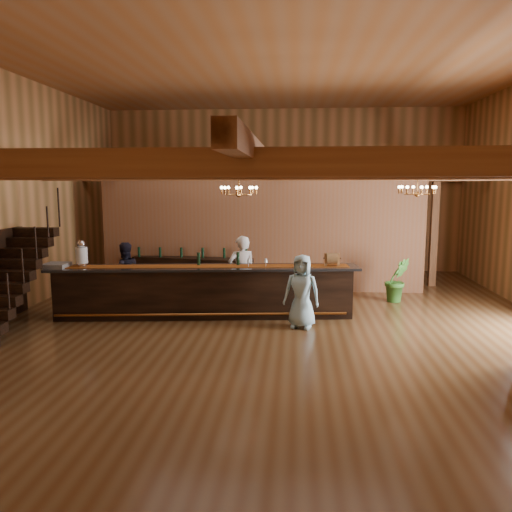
# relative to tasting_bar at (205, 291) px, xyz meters

# --- Properties ---
(floor) EXTENTS (14.00, 14.00, 0.00)m
(floor) POSITION_rel_tasting_bar_xyz_m (1.55, -0.53, -0.59)
(floor) COLOR #4B2D16
(floor) RESTS_ON ground
(ceiling) EXTENTS (14.00, 14.00, 0.00)m
(ceiling) POSITION_rel_tasting_bar_xyz_m (1.55, -0.53, 4.91)
(ceiling) COLOR #9C5A2D
(ceiling) RESTS_ON wall_back
(wall_back) EXTENTS (12.00, 0.10, 5.50)m
(wall_back) POSITION_rel_tasting_bar_xyz_m (1.55, 6.47, 2.16)
(wall_back) COLOR #B57946
(wall_back) RESTS_ON floor
(wall_front) EXTENTS (12.00, 0.10, 5.50)m
(wall_front) POSITION_rel_tasting_bar_xyz_m (1.55, -7.53, 2.16)
(wall_front) COLOR #B57946
(wall_front) RESTS_ON floor
(beam_grid) EXTENTS (11.90, 13.90, 0.39)m
(beam_grid) POSITION_rel_tasting_bar_xyz_m (1.55, -0.02, 2.66)
(beam_grid) COLOR #935D31
(beam_grid) RESTS_ON wall_left
(support_posts) EXTENTS (9.20, 10.20, 3.20)m
(support_posts) POSITION_rel_tasting_bar_xyz_m (1.55, -1.03, 1.01)
(support_posts) COLOR #935D31
(support_posts) RESTS_ON floor
(partition_wall) EXTENTS (9.00, 0.18, 3.10)m
(partition_wall) POSITION_rel_tasting_bar_xyz_m (1.05, 2.97, 0.96)
(partition_wall) COLOR brown
(partition_wall) RESTS_ON floor
(staircase) EXTENTS (1.00, 2.80, 2.00)m
(staircase) POSITION_rel_tasting_bar_xyz_m (-3.90, -1.27, 0.41)
(staircase) COLOR black
(staircase) RESTS_ON floor
(backroom_boxes) EXTENTS (4.10, 0.60, 1.10)m
(backroom_boxes) POSITION_rel_tasting_bar_xyz_m (1.26, 4.97, -0.06)
(backroom_boxes) COLOR black
(backroom_boxes) RESTS_ON floor
(tasting_bar) EXTENTS (6.97, 1.63, 1.17)m
(tasting_bar) POSITION_rel_tasting_bar_xyz_m (0.00, 0.00, 0.00)
(tasting_bar) COLOR black
(tasting_bar) RESTS_ON floor
(beverage_dispenser) EXTENTS (0.26, 0.26, 0.60)m
(beverage_dispenser) POSITION_rel_tasting_bar_xyz_m (-2.72, -0.25, 0.85)
(beverage_dispenser) COLOR silver
(beverage_dispenser) RESTS_ON tasting_bar
(glass_rack_tray) EXTENTS (0.50, 0.50, 0.10)m
(glass_rack_tray) POSITION_rel_tasting_bar_xyz_m (-3.24, -0.42, 0.62)
(glass_rack_tray) COLOR gray
(glass_rack_tray) RESTS_ON tasting_bar
(raffle_drum) EXTENTS (0.34, 0.24, 0.30)m
(raffle_drum) POSITION_rel_tasting_bar_xyz_m (2.85, 0.27, 0.74)
(raffle_drum) COLOR brown
(raffle_drum) RESTS_ON tasting_bar
(bar_bottle_0) EXTENTS (0.07, 0.07, 0.30)m
(bar_bottle_0) POSITION_rel_tasting_bar_xyz_m (-0.15, 0.12, 0.72)
(bar_bottle_0) COLOR black
(bar_bottle_0) RESTS_ON tasting_bar
(bar_bottle_1) EXTENTS (0.07, 0.07, 0.30)m
(bar_bottle_1) POSITION_rel_tasting_bar_xyz_m (0.73, 0.22, 0.72)
(bar_bottle_1) COLOR black
(bar_bottle_1) RESTS_ON tasting_bar
(backbar_shelf) EXTENTS (3.45, 1.11, 0.96)m
(backbar_shelf) POSITION_rel_tasting_bar_xyz_m (-0.83, 2.60, -0.11)
(backbar_shelf) COLOR black
(backbar_shelf) RESTS_ON floor
(chandelier_left) EXTENTS (0.80, 0.80, 0.50)m
(chandelier_left) POSITION_rel_tasting_bar_xyz_m (0.79, -0.01, 2.27)
(chandelier_left) COLOR #A4652D
(chandelier_left) RESTS_ON beam_grid
(chandelier_right) EXTENTS (0.80, 0.80, 0.49)m
(chandelier_right) POSITION_rel_tasting_bar_xyz_m (4.63, 0.19, 2.28)
(chandelier_right) COLOR #A4652D
(chandelier_right) RESTS_ON beam_grid
(bartender) EXTENTS (0.75, 0.61, 1.79)m
(bartender) POSITION_rel_tasting_bar_xyz_m (0.77, 0.63, 0.31)
(bartender) COLOR silver
(bartender) RESTS_ON floor
(staff_second) EXTENTS (0.97, 0.91, 1.58)m
(staff_second) POSITION_rel_tasting_bar_xyz_m (-2.13, 0.80, 0.21)
(staff_second) COLOR black
(staff_second) RESTS_ON floor
(guest) EXTENTS (0.85, 0.65, 1.55)m
(guest) POSITION_rel_tasting_bar_xyz_m (2.17, -0.69, 0.19)
(guest) COLOR #93BDCB
(guest) RESTS_ON floor
(floor_plant) EXTENTS (0.73, 0.64, 1.14)m
(floor_plant) POSITION_rel_tasting_bar_xyz_m (4.62, 1.82, -0.02)
(floor_plant) COLOR #336A21
(floor_plant) RESTS_ON floor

